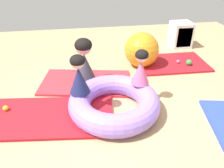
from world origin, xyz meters
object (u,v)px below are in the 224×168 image
at_px(storage_cube, 181,35).
at_px(inflatable_cushion, 114,103).
at_px(exercise_ball_large, 142,50).
at_px(adult_seated, 84,62).
at_px(play_ball_yellow, 6,108).
at_px(child_in_pink, 141,67).
at_px(play_ball_red, 149,60).
at_px(play_ball_green, 189,62).
at_px(child_in_navy, 79,75).
at_px(play_ball_pink, 178,62).

bearing_deg(storage_cube, inflatable_cushion, -131.47).
bearing_deg(exercise_ball_large, adult_seated, -154.98).
bearing_deg(storage_cube, play_ball_yellow, -150.07).
relative_size(child_in_pink, play_ball_red, 5.70).
height_order(adult_seated, exercise_ball_large, adult_seated).
bearing_deg(adult_seated, play_ball_green, -19.53).
bearing_deg(child_in_pink, adult_seated, 159.76).
relative_size(child_in_navy, play_ball_yellow, 7.15).
xyz_separation_m(play_ball_red, play_ball_pink, (0.55, -0.12, -0.01)).
distance_m(play_ball_pink, exercise_ball_large, 0.78).
bearing_deg(adult_seated, play_ball_pink, -15.37).
distance_m(inflatable_cushion, play_ball_red, 1.67).
xyz_separation_m(inflatable_cushion, adult_seated, (-0.35, 0.83, 0.26)).
height_order(child_in_navy, adult_seated, child_in_navy).
distance_m(child_in_navy, play_ball_yellow, 1.16).
height_order(child_in_navy, play_ball_red, child_in_navy).
bearing_deg(storage_cube, play_ball_green, -104.48).
distance_m(play_ball_pink, storage_cube, 1.04).
bearing_deg(inflatable_cushion, adult_seated, 112.84).
relative_size(adult_seated, play_ball_yellow, 10.00).
distance_m(inflatable_cushion, exercise_ball_large, 1.56).
distance_m(adult_seated, play_ball_red, 1.44).
distance_m(play_ball_red, exercise_ball_large, 0.31).
bearing_deg(storage_cube, play_ball_red, -140.99).
relative_size(play_ball_yellow, play_ball_pink, 1.17).
distance_m(play_ball_yellow, play_ball_pink, 3.17).
xyz_separation_m(play_ball_yellow, play_ball_green, (3.16, 0.94, 0.02)).
distance_m(child_in_navy, play_ball_red, 1.95).
bearing_deg(child_in_pink, play_ball_red, 83.96).
bearing_deg(child_in_pink, play_ball_pink, 62.39).
bearing_deg(play_ball_red, storage_cube, 39.01).
bearing_deg(adult_seated, exercise_ball_large, -3.35).
distance_m(play_ball_yellow, storage_cube, 3.96).
height_order(adult_seated, play_ball_yellow, adult_seated).
relative_size(child_in_pink, play_ball_pink, 7.89).
height_order(adult_seated, play_ball_red, adult_seated).
relative_size(adult_seated, storage_cube, 1.36).
bearing_deg(play_ball_yellow, play_ball_red, 25.70).
height_order(adult_seated, play_ball_green, adult_seated).
bearing_deg(child_in_pink, play_ball_yellow, -161.16).
bearing_deg(child_in_pink, exercise_ball_large, 91.58).
xyz_separation_m(child_in_pink, storage_cube, (1.51, 1.96, -0.27)).
distance_m(adult_seated, storage_cube, 2.65).
distance_m(play_ball_yellow, play_ball_green, 3.30).
height_order(child_in_navy, storage_cube, child_in_navy).
height_order(child_in_pink, play_ball_pink, child_in_pink).
distance_m(play_ball_red, play_ball_pink, 0.56).
distance_m(play_ball_green, storage_cube, 1.08).
bearing_deg(exercise_ball_large, play_ball_green, -12.67).
relative_size(inflatable_cushion, storage_cube, 2.27).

